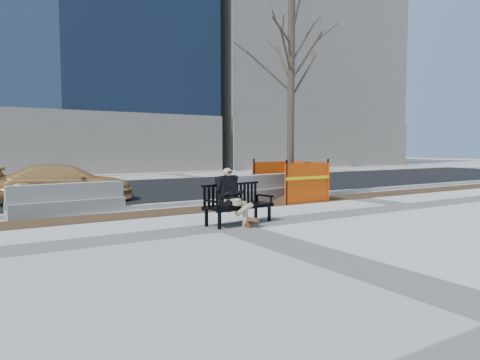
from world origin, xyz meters
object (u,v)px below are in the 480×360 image
object	(u,v)px
bench	(239,224)
tree_fence	(290,200)
jersey_barrier_right	(260,201)
jersey_barrier_left	(68,215)
seated_man	(230,225)
sedan	(67,202)

from	to	relation	value
bench	tree_fence	world-z (taller)	tree_fence
jersey_barrier_right	jersey_barrier_left	bearing A→B (deg)	166.31
seated_man	tree_fence	world-z (taller)	tree_fence
jersey_barrier_left	jersey_barrier_right	distance (m)	5.70
seated_man	jersey_barrier_right	distance (m)	4.28
tree_fence	jersey_barrier_right	size ratio (longest dim) A/B	2.26
seated_man	sedan	bearing A→B (deg)	100.70
sedan	jersey_barrier_left	distance (m)	2.75
seated_man	jersey_barrier_right	world-z (taller)	seated_man
jersey_barrier_right	seated_man	bearing A→B (deg)	-144.03
bench	jersey_barrier_right	distance (m)	4.13
tree_fence	seated_man	bearing A→B (deg)	-144.46
sedan	jersey_barrier_left	bearing A→B (deg)	-179.48
sedan	jersey_barrier_right	xyz separation A→B (m)	(5.26, -2.99, 0.00)
sedan	jersey_barrier_right	distance (m)	6.05
jersey_barrier_left	jersey_barrier_right	size ratio (longest dim) A/B	0.95
bench	seated_man	bearing A→B (deg)	168.47
jersey_barrier_left	bench	bearing A→B (deg)	-53.35
tree_fence	sedan	xyz separation A→B (m)	(-6.20, 3.36, 0.00)
jersey_barrier_left	jersey_barrier_right	world-z (taller)	jersey_barrier_right
bench	jersey_barrier_right	size ratio (longest dim) A/B	0.58
seated_man	jersey_barrier_left	bearing A→B (deg)	118.94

